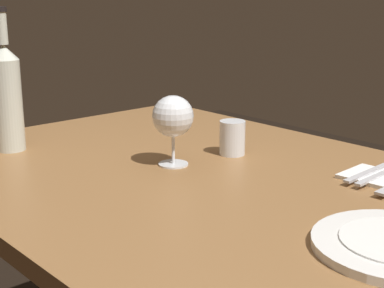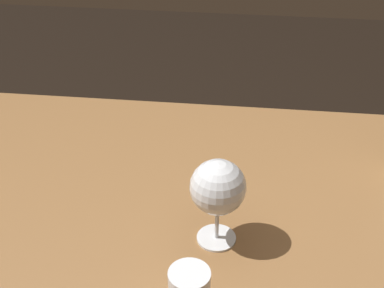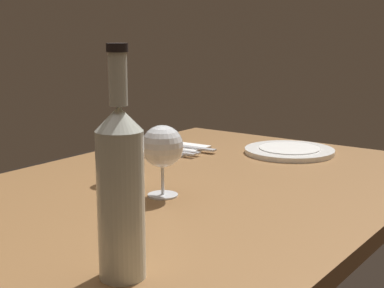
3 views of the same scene
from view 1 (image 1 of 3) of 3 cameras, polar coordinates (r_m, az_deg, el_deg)
name	(u,v)px [view 1 (image 1 of 3)]	position (r m, az deg, el deg)	size (l,w,h in m)	color
dining_table	(204,216)	(1.24, 1.18, -7.04)	(1.30, 0.90, 0.74)	olive
wine_glass_left	(175,117)	(1.26, -1.73, 2.64)	(0.09, 0.09, 0.16)	white
wine_bottle	(7,95)	(1.44, -17.68, 4.61)	(0.07, 0.07, 0.34)	silver
water_tumbler	(232,140)	(1.36, 3.97, 0.43)	(0.06, 0.06, 0.08)	white
fork_inner	(380,175)	(1.24, 17.95, -2.89)	(0.02, 0.18, 0.00)	silver
fork_outer	(369,172)	(1.25, 16.97, -2.64)	(0.02, 0.18, 0.00)	silver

